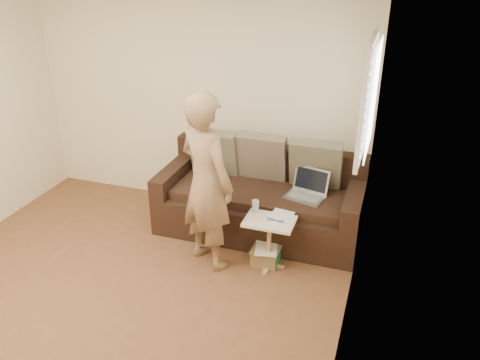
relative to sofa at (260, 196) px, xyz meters
The scene contains 16 objects.
floor 2.04m from the sofa, 116.89° to the right, with size 4.50×4.50×0.00m, color brown.
wall_back 1.34m from the sofa, 152.18° to the left, with size 4.00×4.00×0.00m, color beige.
wall_right 2.26m from the sofa, 58.21° to the right, with size 4.50×4.50×0.00m, color beige.
window_blinds 1.67m from the sofa, 14.68° to the right, with size 0.12×0.88×1.08m, color white, non-canonical shape.
sofa is the anchor object (origin of this frame).
pillow_left 0.73m from the sofa, 160.94° to the left, with size 0.55×0.14×0.55m, color brown, non-canonical shape.
pillow_mid 0.44m from the sofa, 101.81° to the left, with size 0.55×0.14×0.55m, color brown, non-canonical shape.
pillow_right 0.70m from the sofa, 22.57° to the left, with size 0.55×0.14×0.55m, color brown, non-canonical shape.
laptop_silver 0.51m from the sofa, ahead, with size 0.39×0.28×0.26m, color #B7BABC, non-canonical shape.
laptop_white 0.56m from the sofa, 167.25° to the right, with size 0.30×0.22×0.22m, color white, non-canonical shape.
person 0.92m from the sofa, 113.58° to the right, with size 0.65×0.44×1.77m, color olive.
side_table 0.70m from the sofa, 65.66° to the right, with size 0.48×0.34×0.53m, color silver, non-canonical shape.
drinking_glass 0.54m from the sofa, 78.37° to the right, with size 0.07×0.07×0.12m, color silver, non-canonical shape.
scissors 0.72m from the sofa, 61.89° to the right, with size 0.18×0.10×0.02m, color silver, non-canonical shape.
paper_on_table 0.66m from the sofa, 56.30° to the right, with size 0.21×0.30×0.00m, color white, non-canonical shape.
striped_box 0.71m from the sofa, 67.02° to the right, with size 0.28×0.28×0.18m, color #CB4A1E, non-canonical shape.
Camera 1 is at (2.18, -2.73, 2.89)m, focal length 36.26 mm.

